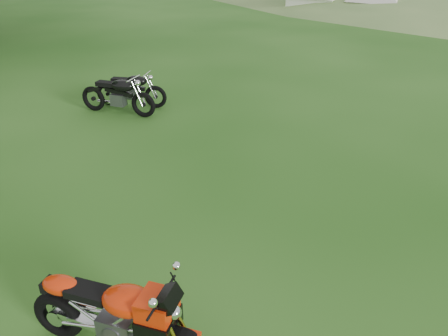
% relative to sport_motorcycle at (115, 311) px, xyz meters
% --- Properties ---
extents(ground, '(120.00, 120.00, 0.00)m').
position_rel_sport_motorcycle_xyz_m(ground, '(0.51, 2.00, -0.54)').
color(ground, '#18480F').
rests_on(ground, ground).
extents(sport_motorcycle, '(1.84, 0.58, 1.09)m').
position_rel_sport_motorcycle_xyz_m(sport_motorcycle, '(0.00, 0.00, 0.00)').
color(sport_motorcycle, red).
rests_on(sport_motorcycle, ground).
extents(vintage_moto_c, '(1.73, 0.49, 0.90)m').
position_rel_sport_motorcycle_xyz_m(vintage_moto_c, '(-2.93, 6.68, -0.09)').
color(vintage_moto_c, black).
rests_on(vintage_moto_c, ground).
extents(vintage_moto_d, '(1.88, 0.59, 0.97)m').
position_rel_sport_motorcycle_xyz_m(vintage_moto_d, '(-3.01, 6.12, -0.06)').
color(vintage_moto_d, black).
rests_on(vintage_moto_d, ground).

